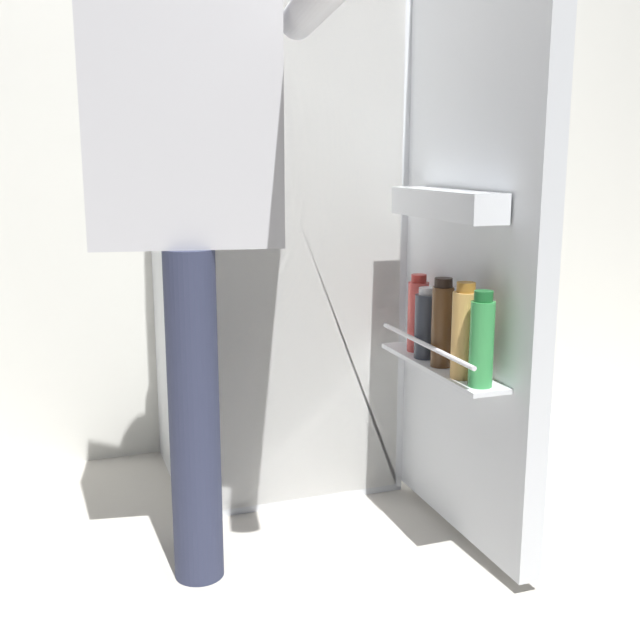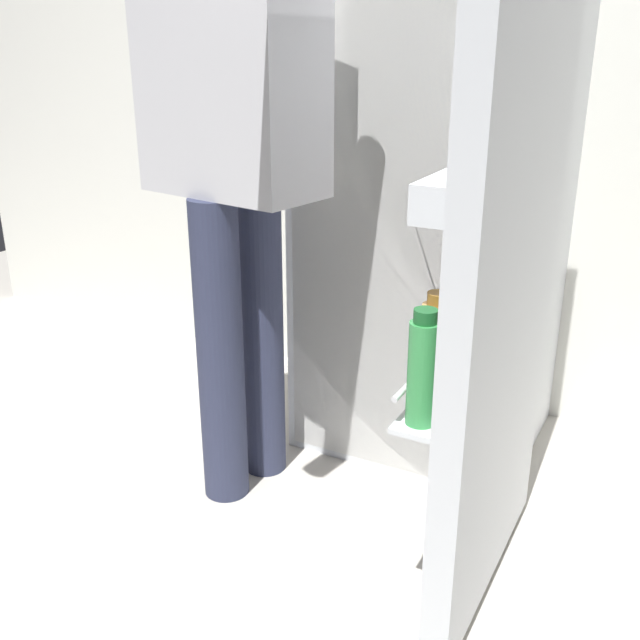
# 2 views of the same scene
# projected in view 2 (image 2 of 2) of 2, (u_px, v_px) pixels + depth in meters

# --- Properties ---
(ground_plane) EXTENTS (5.81, 5.81, 0.00)m
(ground_plane) POSITION_uv_depth(u_px,v_px,m) (350.00, 520.00, 1.89)
(ground_plane) COLOR #B7B2A8
(refrigerator) EXTENTS (0.72, 1.21, 1.69)m
(refrigerator) POSITION_uv_depth(u_px,v_px,m) (443.00, 165.00, 1.96)
(refrigerator) COLOR silver
(refrigerator) RESTS_ON ground_plane
(person) EXTENTS (0.55, 0.78, 1.62)m
(person) POSITION_uv_depth(u_px,v_px,m) (235.00, 124.00, 1.72)
(person) COLOR #2D334C
(person) RESTS_ON ground_plane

